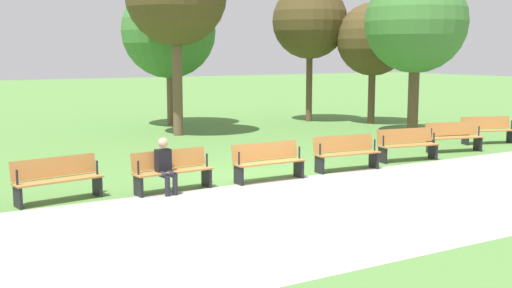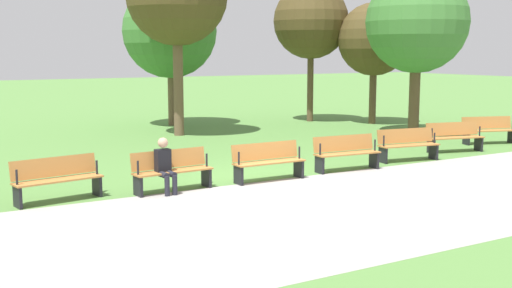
# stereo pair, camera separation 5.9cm
# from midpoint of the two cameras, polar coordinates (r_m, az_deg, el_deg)

# --- Properties ---
(ground_plane) EXTENTS (120.00, 120.00, 0.00)m
(ground_plane) POSITION_cam_midpoint_polar(r_m,az_deg,el_deg) (14.89, 1.33, -3.35)
(ground_plane) COLOR #54843D
(path_paving) EXTENTS (33.54, 5.89, 0.01)m
(path_paving) POSITION_cam_midpoint_polar(r_m,az_deg,el_deg) (12.56, 8.36, -5.62)
(path_paving) COLOR #A39E99
(path_paving) RESTS_ON ground
(bench_0) EXTENTS (1.84, 1.00, 0.89)m
(bench_0) POSITION_cam_midpoint_polar(r_m,az_deg,el_deg) (22.23, 20.29, 1.24)
(bench_0) COLOR #B27538
(bench_0) RESTS_ON ground
(bench_1) EXTENTS (1.84, 0.88, 0.89)m
(bench_1) POSITION_cam_midpoint_polar(r_m,az_deg,el_deg) (20.07, 17.52, 0.66)
(bench_1) COLOR #B27538
(bench_1) RESTS_ON ground
(bench_2) EXTENTS (1.83, 0.75, 0.89)m
(bench_2) POSITION_cam_midpoint_polar(r_m,az_deg,el_deg) (18.07, 13.60, 0.00)
(bench_2) COLOR #B27538
(bench_2) RESTS_ON ground
(bench_3) EXTENTS (1.81, 0.61, 0.89)m
(bench_3) POSITION_cam_midpoint_polar(r_m,az_deg,el_deg) (16.30, 8.23, -0.73)
(bench_3) COLOR #B27538
(bench_3) RESTS_ON ground
(bench_4) EXTENTS (1.78, 0.47, 0.89)m
(bench_4) POSITION_cam_midpoint_polar(r_m,az_deg,el_deg) (14.86, 1.20, -1.51)
(bench_4) COLOR #B27538
(bench_4) RESTS_ON ground
(bench_5) EXTENTS (1.81, 0.61, 0.89)m
(bench_5) POSITION_cam_midpoint_polar(r_m,az_deg,el_deg) (13.87, -7.49, -2.29)
(bench_5) COLOR #B27538
(bench_5) RESTS_ON ground
(bench_6) EXTENTS (1.83, 0.75, 0.89)m
(bench_6) POSITION_cam_midpoint_polar(r_m,az_deg,el_deg) (13.42, -17.39, -2.96)
(bench_6) COLOR #B27538
(bench_6) RESTS_ON ground
(person_seated) EXTENTS (0.35, 0.54, 1.20)m
(person_seated) POSITION_cam_midpoint_polar(r_m,az_deg,el_deg) (13.61, -8.10, -1.81)
(person_seated) COLOR black
(person_seated) RESTS_ON ground
(tree_0) EXTENTS (3.03, 3.03, 5.05)m
(tree_0) POSITION_cam_midpoint_polar(r_m,az_deg,el_deg) (27.10, 10.67, 9.24)
(tree_0) COLOR brown
(tree_0) RESTS_ON ground
(tree_2) EXTENTS (3.68, 3.68, 5.92)m
(tree_2) POSITION_cam_midpoint_polar(r_m,az_deg,el_deg) (23.77, 14.39, 10.59)
(tree_2) COLOR brown
(tree_2) RESTS_ON ground
(tree_3) EXTENTS (3.82, 3.82, 5.76)m
(tree_3) POSITION_cam_midpoint_polar(r_m,az_deg,el_deg) (26.24, -7.72, 10.05)
(tree_3) COLOR brown
(tree_3) RESTS_ON ground
(tree_4) EXTENTS (3.23, 3.23, 5.94)m
(tree_4) POSITION_cam_midpoint_polar(r_m,az_deg,el_deg) (27.71, 5.05, 10.94)
(tree_4) COLOR brown
(tree_4) RESTS_ON ground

